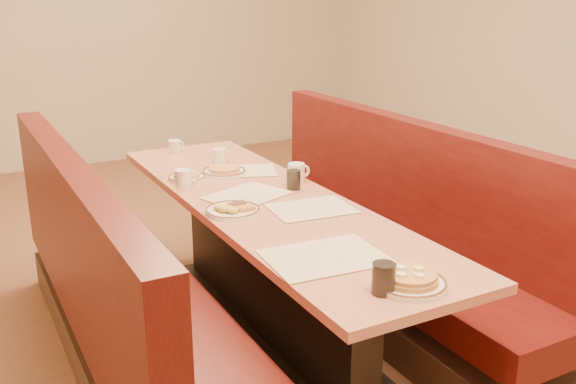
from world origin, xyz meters
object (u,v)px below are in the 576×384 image
pancake_plate (410,281)px  coffee_mug_c (220,156)px  coffee_mug_d (175,146)px  booth_left (121,305)px  booth_right (385,246)px  soda_tumbler_near (384,279)px  coffee_mug_a (297,172)px  eggs_plate (232,210)px  soda_tumbler_mid (294,180)px  coffee_mug_b (184,178)px  diner_table (266,270)px

pancake_plate → coffee_mug_c: coffee_mug_c is taller
coffee_mug_c → coffee_mug_d: size_ratio=1.09×
pancake_plate → coffee_mug_d: (-0.09, 2.19, 0.02)m
booth_left → booth_right: same height
pancake_plate → soda_tumbler_near: bearing=-178.7°
booth_left → coffee_mug_a: (1.02, 0.20, 0.44)m
coffee_mug_a → coffee_mug_d: (-0.36, 0.90, -0.01)m
coffee_mug_a → soda_tumbler_near: soda_tumbler_near is taller
eggs_plate → coffee_mug_c: bearing=70.9°
coffee_mug_c → soda_tumbler_near: soda_tumbler_near is taller
soda_tumbler_mid → booth_left: bearing=-174.6°
soda_tumbler_near → soda_tumbler_mid: soda_tumbler_near is taller
booth_right → eggs_plate: (-0.95, -0.10, 0.40)m
booth_right → coffee_mug_d: bearing=126.4°
eggs_plate → coffee_mug_b: (-0.05, 0.49, 0.03)m
pancake_plate → coffee_mug_c: size_ratio=2.28×
booth_right → pancake_plate: 1.37m
booth_right → soda_tumbler_mid: bearing=170.5°
booth_left → soda_tumbler_mid: bearing=5.4°
eggs_plate → coffee_mug_c: (0.29, 0.84, 0.03)m
booth_right → soda_tumbler_near: (-0.84, -1.09, 0.44)m
coffee_mug_d → soda_tumbler_near: bearing=-103.3°
booth_right → soda_tumbler_mid: booth_right is taller
soda_tumbler_near → soda_tumbler_mid: bearing=75.3°
coffee_mug_c → coffee_mug_b: bearing=-137.2°
booth_left → booth_right: size_ratio=1.00×
coffee_mug_c → soda_tumbler_mid: bearing=-80.8°
coffee_mug_a → coffee_mug_c: size_ratio=1.11×
eggs_plate → booth_left: bearing=168.5°
pancake_plate → coffee_mug_b: size_ratio=2.17×
coffee_mug_b → booth_left: bearing=-145.5°
coffee_mug_c → soda_tumbler_near: bearing=-97.9°
soda_tumbler_mid → coffee_mug_a: bearing=53.6°
coffee_mug_a → soda_tumbler_mid: 0.14m
pancake_plate → coffee_mug_a: bearing=77.9°
pancake_plate → diner_table: bearing=90.4°
booth_left → coffee_mug_b: 0.74m
coffee_mug_c → diner_table: bearing=-97.8°
pancake_plate → coffee_mug_a: 1.31m
pancake_plate → soda_tumbler_mid: bearing=80.6°
booth_right → pancake_plate: size_ratio=9.59×
coffee_mug_a → coffee_mug_b: (-0.56, 0.19, -0.00)m
pancake_plate → eggs_plate: (-0.23, 0.98, -0.01)m
eggs_plate → coffee_mug_a: bearing=30.9°
soda_tumbler_near → soda_tumbler_mid: size_ratio=1.11×
booth_left → pancake_plate: 1.38m
coffee_mug_a → coffee_mug_d: 0.97m
diner_table → booth_right: booth_right is taller
booth_right → coffee_mug_c: 1.08m
eggs_plate → coffee_mug_b: bearing=96.4°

